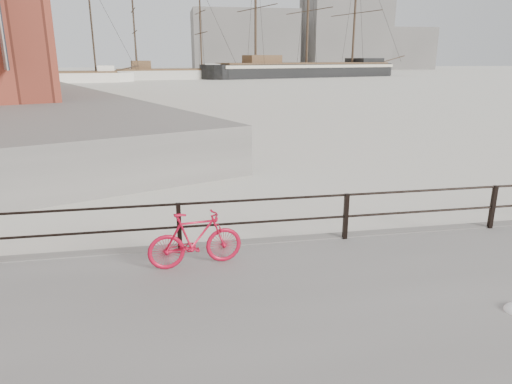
{
  "coord_description": "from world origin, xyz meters",
  "views": [
    {
      "loc": [
        -3.54,
        -8.79,
        4.1
      ],
      "look_at": [
        -1.64,
        1.5,
        1.0
      ],
      "focal_mm": 32.0,
      "sensor_mm": 36.0,
      "label": 1
    }
  ],
  "objects_px": {
    "bicycle": "(195,239)",
    "schooner_left": "(62,82)",
    "barque_black": "(306,77)",
    "schooner_mid": "(171,79)"
  },
  "relations": [
    {
      "from": "bicycle",
      "to": "barque_black",
      "type": "relative_size",
      "value": 0.03
    },
    {
      "from": "schooner_mid",
      "to": "schooner_left",
      "type": "relative_size",
      "value": 1.09
    },
    {
      "from": "bicycle",
      "to": "schooner_left",
      "type": "height_order",
      "value": "schooner_left"
    },
    {
      "from": "schooner_mid",
      "to": "schooner_left",
      "type": "bearing_deg",
      "value": -162.75
    },
    {
      "from": "barque_black",
      "to": "schooner_mid",
      "type": "distance_m",
      "value": 29.17
    },
    {
      "from": "barque_black",
      "to": "schooner_left",
      "type": "bearing_deg",
      "value": 179.8
    },
    {
      "from": "bicycle",
      "to": "barque_black",
      "type": "distance_m",
      "value": 94.18
    },
    {
      "from": "schooner_mid",
      "to": "schooner_left",
      "type": "height_order",
      "value": "schooner_mid"
    },
    {
      "from": "bicycle",
      "to": "barque_black",
      "type": "bearing_deg",
      "value": 64.45
    },
    {
      "from": "bicycle",
      "to": "schooner_left",
      "type": "bearing_deg",
      "value": 95.74
    }
  ]
}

